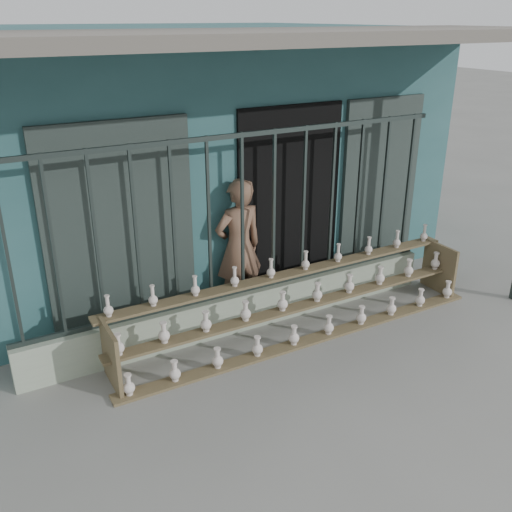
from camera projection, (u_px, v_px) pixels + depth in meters
ground at (306, 385)px, 5.58m from camera, size 60.00×60.00×0.00m
workshop_building at (149, 142)px, 8.35m from camera, size 7.40×6.60×3.21m
parapet_wall at (243, 309)px, 6.54m from camera, size 5.00×0.20×0.45m
security_fence at (242, 216)px, 6.10m from camera, size 5.00×0.04×1.80m
shelf_rack at (301, 304)px, 6.38m from camera, size 4.50×0.68×0.85m
elderly_woman at (239, 248)px, 6.65m from camera, size 0.63×0.43×1.66m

